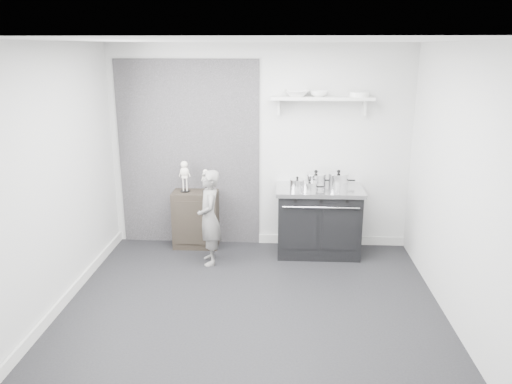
{
  "coord_description": "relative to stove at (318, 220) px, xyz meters",
  "views": [
    {
      "loc": [
        0.3,
        -4.75,
        2.64
      ],
      "look_at": [
        -0.0,
        0.95,
        0.98
      ],
      "focal_mm": 35.0,
      "sensor_mm": 36.0,
      "label": 1
    }
  ],
  "objects": [
    {
      "name": "side_cabinet",
      "position": [
        -1.65,
        0.13,
        -0.06
      ],
      "size": [
        0.6,
        0.35,
        0.78
      ],
      "primitive_type": "cube",
      "color": "black",
      "rests_on": "ground"
    },
    {
      "name": "wall_shelf",
      "position": [
        0.01,
        0.2,
        1.56
      ],
      "size": [
        1.3,
        0.26,
        0.24
      ],
      "color": "silver",
      "rests_on": "room_shell"
    },
    {
      "name": "skeleton_torso",
      "position": [
        -1.5,
        0.13,
        0.5
      ],
      "size": [
        0.1,
        0.06,
        0.35
      ],
      "primitive_type": null,
      "color": "silver",
      "rests_on": "side_cabinet"
    },
    {
      "name": "bowl_small",
      "position": [
        -0.04,
        0.19,
        1.62
      ],
      "size": [
        0.22,
        0.22,
        0.07
      ],
      "primitive_type": "imported",
      "color": "white",
      "rests_on": "wall_shelf"
    },
    {
      "name": "stove",
      "position": [
        0.0,
        0.0,
        0.0
      ],
      "size": [
        1.12,
        0.7,
        0.9
      ],
      "color": "black",
      "rests_on": "ground"
    },
    {
      "name": "child",
      "position": [
        -1.38,
        -0.4,
        0.15
      ],
      "size": [
        0.38,
        0.49,
        1.2
      ],
      "primitive_type": "imported",
      "rotation": [
        0.0,
        0.0,
        -1.34
      ],
      "color": "slate",
      "rests_on": "ground"
    },
    {
      "name": "room_shell",
      "position": [
        -0.88,
        -1.33,
        1.19
      ],
      "size": [
        4.02,
        3.62,
        2.71
      ],
      "color": "silver",
      "rests_on": "ground"
    },
    {
      "name": "pot_front_center",
      "position": [
        -0.14,
        -0.13,
        0.5
      ],
      "size": [
        0.29,
        0.2,
        0.15
      ],
      "color": "silver",
      "rests_on": "stove"
    },
    {
      "name": "pot_back_right",
      "position": [
        0.25,
        0.09,
        0.53
      ],
      "size": [
        0.35,
        0.26,
        0.22
      ],
      "color": "silver",
      "rests_on": "stove"
    },
    {
      "name": "plate_stack",
      "position": [
        0.47,
        0.19,
        1.62
      ],
      "size": [
        0.25,
        0.25,
        0.06
      ],
      "primitive_type": "cylinder",
      "color": "white",
      "rests_on": "wall_shelf"
    },
    {
      "name": "pot_front_left",
      "position": [
        -0.29,
        -0.07,
        0.51
      ],
      "size": [
        0.28,
        0.2,
        0.16
      ],
      "color": "silver",
      "rests_on": "stove"
    },
    {
      "name": "bowl_large",
      "position": [
        -0.32,
        0.19,
        1.63
      ],
      "size": [
        0.32,
        0.32,
        0.08
      ],
      "primitive_type": "imported",
      "color": "white",
      "rests_on": "wall_shelf"
    },
    {
      "name": "skeleton_full",
      "position": [
        -1.78,
        0.13,
        0.57
      ],
      "size": [
        0.14,
        0.09,
        0.48
      ],
      "primitive_type": null,
      "color": "silver",
      "rests_on": "side_cabinet"
    },
    {
      "name": "ground",
      "position": [
        -0.79,
        -1.48,
        -0.45
      ],
      "size": [
        4.0,
        4.0,
        0.0
      ],
      "primitive_type": "plane",
      "color": "black",
      "rests_on": "ground"
    },
    {
      "name": "pot_back_left",
      "position": [
        -0.04,
        0.1,
        0.53
      ],
      "size": [
        0.35,
        0.27,
        0.21
      ],
      "color": "silver",
      "rests_on": "stove"
    }
  ]
}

